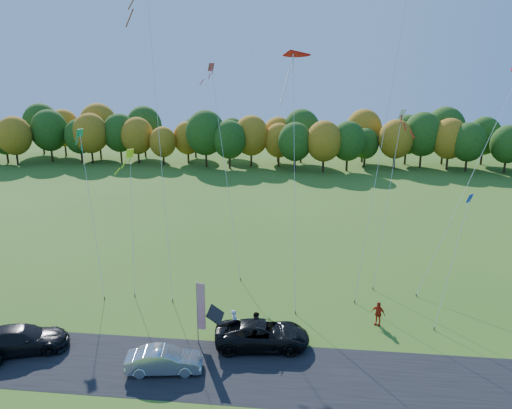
# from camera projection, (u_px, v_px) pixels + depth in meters

# --- Properties ---
(ground) EXTENTS (160.00, 160.00, 0.00)m
(ground) POSITION_uv_depth(u_px,v_px,m) (245.00, 335.00, 31.90)
(ground) COLOR #346019
(asphalt_strip) EXTENTS (90.00, 6.00, 0.01)m
(asphalt_strip) POSITION_uv_depth(u_px,v_px,m) (236.00, 371.00, 28.07)
(asphalt_strip) COLOR black
(asphalt_strip) RESTS_ON ground
(tree_line) EXTENTS (116.00, 12.00, 10.00)m
(tree_line) POSITION_uv_depth(u_px,v_px,m) (289.00, 168.00, 84.57)
(tree_line) COLOR #1E4711
(tree_line) RESTS_ON ground
(black_suv) EXTENTS (6.02, 3.31, 1.60)m
(black_suv) POSITION_uv_depth(u_px,v_px,m) (262.00, 334.00, 30.38)
(black_suv) COLOR black
(black_suv) RESTS_ON ground
(silver_sedan) EXTENTS (4.41, 2.13, 1.39)m
(silver_sedan) POSITION_uv_depth(u_px,v_px,m) (164.00, 360.00, 27.89)
(silver_sedan) COLOR #B9B9BF
(silver_sedan) RESTS_ON ground
(dark_truck_a) EXTENTS (5.91, 3.90, 1.59)m
(dark_truck_a) POSITION_uv_depth(u_px,v_px,m) (21.00, 339.00, 29.87)
(dark_truck_a) COLOR black
(dark_truck_a) RESTS_ON ground
(person_tailgate_a) EXTENTS (0.45, 0.67, 1.79)m
(person_tailgate_a) POSITION_uv_depth(u_px,v_px,m) (235.00, 323.00, 31.54)
(person_tailgate_a) COLOR silver
(person_tailgate_a) RESTS_ON ground
(person_tailgate_b) EXTENTS (0.86, 1.00, 1.80)m
(person_tailgate_b) POSITION_uv_depth(u_px,v_px,m) (257.00, 325.00, 31.25)
(person_tailgate_b) COLOR gray
(person_tailgate_b) RESTS_ON ground
(person_east) EXTENTS (1.03, 0.84, 1.64)m
(person_east) POSITION_uv_depth(u_px,v_px,m) (378.00, 313.00, 32.92)
(person_east) COLOR red
(person_east) RESTS_ON ground
(feather_flag) EXTENTS (0.54, 0.10, 4.09)m
(feather_flag) POSITION_uv_depth(u_px,v_px,m) (200.00, 306.00, 30.34)
(feather_flag) COLOR #999999
(feather_flag) RESTS_ON ground
(kite_delta_blue) EXTENTS (5.28, 10.41, 25.21)m
(kite_delta_blue) POSITION_uv_depth(u_px,v_px,m) (158.00, 126.00, 37.82)
(kite_delta_blue) COLOR #4C3F33
(kite_delta_blue) RESTS_ON ground
(kite_parafoil_orange) EXTENTS (6.79, 12.11, 31.07)m
(kite_parafoil_orange) POSITION_uv_depth(u_px,v_px,m) (392.00, 83.00, 37.36)
(kite_parafoil_orange) COLOR #4C3F33
(kite_parafoil_orange) RESTS_ON ground
(kite_delta_red) EXTENTS (2.53, 10.03, 19.01)m
(kite_delta_red) POSITION_uv_depth(u_px,v_px,m) (294.00, 161.00, 36.72)
(kite_delta_red) COLOR #4C3F33
(kite_delta_red) RESTS_ON ground
(kite_parafoil_rainbow) EXTENTS (9.25, 7.31, 16.76)m
(kite_parafoil_rainbow) POSITION_uv_depth(u_px,v_px,m) (470.00, 180.00, 37.84)
(kite_parafoil_rainbow) COLOR #4C3F33
(kite_parafoil_rainbow) RESTS_ON ground
(kite_diamond_yellow) EXTENTS (2.35, 6.08, 10.57)m
(kite_diamond_yellow) POSITION_uv_depth(u_px,v_px,m) (132.00, 220.00, 38.61)
(kite_diamond_yellow) COLOR #4C3F33
(kite_diamond_yellow) RESTS_ON ground
(kite_diamond_green) EXTENTS (4.22, 6.63, 12.08)m
(kite_diamond_green) POSITION_uv_depth(u_px,v_px,m) (92.00, 211.00, 38.31)
(kite_diamond_green) COLOR #4C3F33
(kite_diamond_green) RESTS_ON ground
(kite_diamond_white) EXTENTS (2.76, 5.75, 13.75)m
(kite_diamond_white) POSITION_uv_depth(u_px,v_px,m) (388.00, 198.00, 38.90)
(kite_diamond_white) COLOR #4C3F33
(kite_diamond_white) RESTS_ON ground
(kite_diamond_pink) EXTENTS (4.16, 8.28, 17.21)m
(kite_diamond_pink) POSITION_uv_depth(u_px,v_px,m) (225.00, 168.00, 41.68)
(kite_diamond_pink) COLOR #4C3F33
(kite_diamond_pink) RESTS_ON ground
(kite_diamond_blue_low) EXTENTS (2.60, 3.09, 8.86)m
(kite_diamond_blue_low) POSITION_uv_depth(u_px,v_px,m) (452.00, 263.00, 32.45)
(kite_diamond_blue_low) COLOR #4C3F33
(kite_diamond_blue_low) RESTS_ON ground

